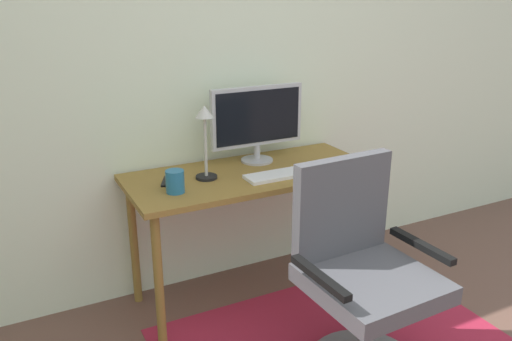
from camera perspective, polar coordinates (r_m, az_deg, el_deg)
The scene contains 9 objects.
wall_back at distance 2.96m, azimuth -3.57°, elevation 12.14°, with size 6.00×0.10×2.60m, color silver.
desk at distance 2.80m, azimuth -0.50°, elevation -1.83°, with size 1.32×0.58×0.75m.
monitor at distance 2.87m, azimuth 0.12°, elevation 5.68°, with size 0.54×0.18×0.43m.
keyboard at distance 2.71m, azimuth 3.17°, elevation -0.37°, with size 0.43×0.13×0.02m, color white.
computer_mouse at distance 2.90m, azimuth 8.13°, elevation 0.93°, with size 0.06×0.10×0.03m, color black.
coffee_cup at distance 2.50m, azimuth -8.86°, elevation -1.20°, with size 0.09×0.09×0.11m, color #246892.
cell_phone at distance 2.65m, azimuth -9.47°, elevation -1.18°, with size 0.07×0.14×0.01m, color black.
desk_lamp at distance 2.60m, azimuth -5.61°, elevation 4.38°, with size 0.11×0.11×0.38m.
office_chair at distance 2.39m, azimuth 11.48°, elevation -12.36°, with size 0.61×0.53×0.98m.
Camera 1 is at (-1.17, -0.50, 1.66)m, focal length 36.51 mm.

